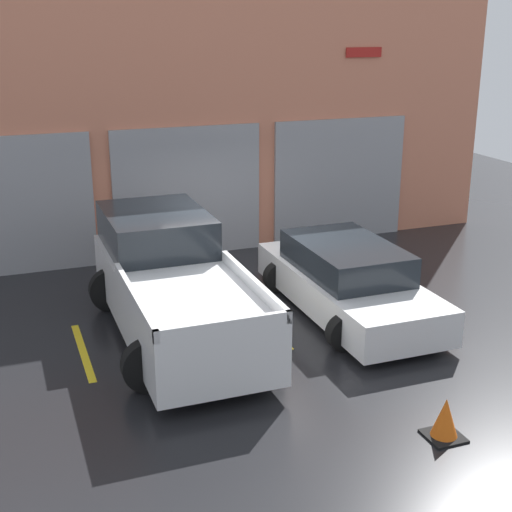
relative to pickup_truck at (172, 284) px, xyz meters
name	(u,v)px	position (x,y,z in m)	size (l,w,h in m)	color
ground_plane	(241,298)	(1.57, 1.01, -0.86)	(28.00, 28.00, 0.00)	black
shophouse_building	(191,126)	(1.57, 4.29, 2.00)	(14.67, 0.68, 5.84)	#D17A5B
pickup_truck	(172,284)	(0.00, 0.00, 0.00)	(2.46, 5.16, 1.83)	white
sedan_white	(347,280)	(3.15, -0.26, -0.26)	(2.13, 4.49, 1.28)	white
parking_stripe_far_left	(83,352)	(-1.57, -0.29, -0.85)	(0.12, 2.20, 0.01)	gold
parking_stripe_left	(266,324)	(1.57, -0.29, -0.85)	(0.12, 2.20, 0.01)	gold
parking_stripe_centre	(421,300)	(4.72, -0.29, -0.85)	(0.12, 2.20, 0.01)	gold
traffic_cone	(445,420)	(2.41, -4.40, -0.60)	(0.47, 0.47, 0.55)	black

